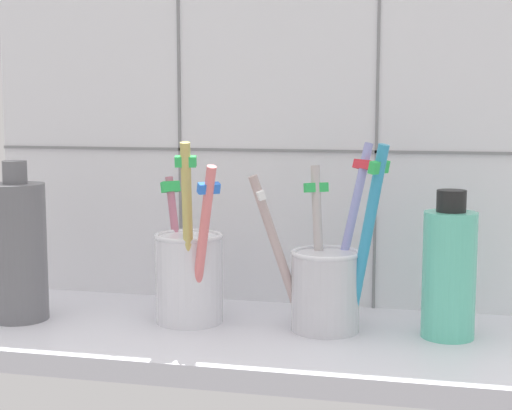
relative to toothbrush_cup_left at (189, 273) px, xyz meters
The scene contains 6 objects.
counter_slab 9.12cm from the toothbrush_cup_left, 13.15° to the right, with size 64.00×22.00×2.00cm, color silver.
tile_wall_back 19.88cm from the toothbrush_cup_left, 57.20° to the left, with size 64.00×2.20×45.00cm.
toothbrush_cup_left is the anchor object (origin of this frame).
toothbrush_cup_right 13.60cm from the toothbrush_cup_left, ahead, with size 13.27×8.26×18.00cm.
ceramic_vase 17.32cm from the toothbrush_cup_left, behind, with size 5.69×5.69×15.96cm.
soap_bottle 24.92cm from the toothbrush_cup_left, ahead, with size 4.89×4.89×13.73cm.
Camera 1 is at (16.48, -70.04, 23.37)cm, focal length 54.45 mm.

